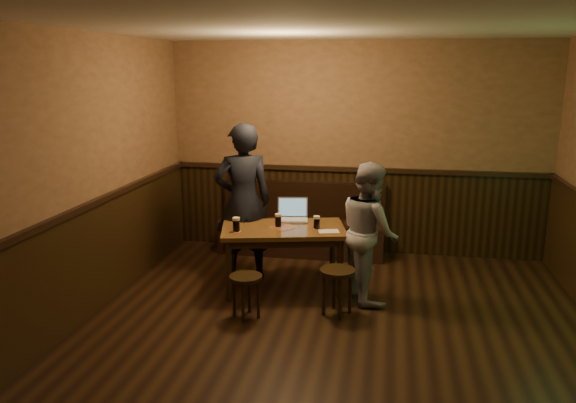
# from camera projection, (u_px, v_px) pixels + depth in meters

# --- Properties ---
(room) EXTENTS (5.04, 6.04, 2.84)m
(room) POSITION_uv_depth(u_px,v_px,m) (335.00, 217.00, 4.82)
(room) COLOR black
(room) RESTS_ON ground
(bench) EXTENTS (2.20, 0.50, 0.95)m
(bench) POSITION_uv_depth(u_px,v_px,m) (302.00, 230.00, 7.57)
(bench) COLOR black
(bench) RESTS_ON ground
(pub_table) EXTENTS (1.49, 1.07, 0.73)m
(pub_table) POSITION_uv_depth(u_px,v_px,m) (283.00, 235.00, 6.25)
(pub_table) COLOR #533A17
(pub_table) RESTS_ON ground
(stool_left) EXTENTS (0.33, 0.33, 0.44)m
(stool_left) POSITION_uv_depth(u_px,v_px,m) (246.00, 284.00, 5.57)
(stool_left) COLOR black
(stool_left) RESTS_ON ground
(stool_right) EXTENTS (0.45, 0.45, 0.48)m
(stool_right) POSITION_uv_depth(u_px,v_px,m) (337.00, 278.00, 5.64)
(stool_right) COLOR black
(stool_right) RESTS_ON ground
(pint_left) EXTENTS (0.10, 0.10, 0.16)m
(pint_left) POSITION_uv_depth(u_px,v_px,m) (236.00, 224.00, 6.04)
(pint_left) COLOR #AD151F
(pint_left) RESTS_ON pub_table
(pint_mid) EXTENTS (0.10, 0.10, 0.15)m
(pint_mid) POSITION_uv_depth(u_px,v_px,m) (278.00, 220.00, 6.23)
(pint_mid) COLOR #AD151F
(pint_mid) RESTS_ON pub_table
(pint_right) EXTENTS (0.09, 0.09, 0.15)m
(pint_right) POSITION_uv_depth(u_px,v_px,m) (317.00, 222.00, 6.15)
(pint_right) COLOR #AD151F
(pint_right) RESTS_ON pub_table
(laptop) EXTENTS (0.39, 0.33, 0.25)m
(laptop) POSITION_uv_depth(u_px,v_px,m) (293.00, 214.00, 6.52)
(laptop) COLOR silver
(laptop) RESTS_ON pub_table
(menu) EXTENTS (0.25, 0.20, 0.00)m
(menu) POSITION_uv_depth(u_px,v_px,m) (329.00, 231.00, 6.07)
(menu) COLOR silver
(menu) RESTS_ON pub_table
(person_suit) EXTENTS (0.79, 0.67, 1.85)m
(person_suit) POSITION_uv_depth(u_px,v_px,m) (243.00, 202.00, 6.55)
(person_suit) COLOR black
(person_suit) RESTS_ON ground
(person_grey) EXTENTS (0.81, 0.89, 1.50)m
(person_grey) POSITION_uv_depth(u_px,v_px,m) (369.00, 232.00, 5.97)
(person_grey) COLOR #9A999F
(person_grey) RESTS_ON ground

